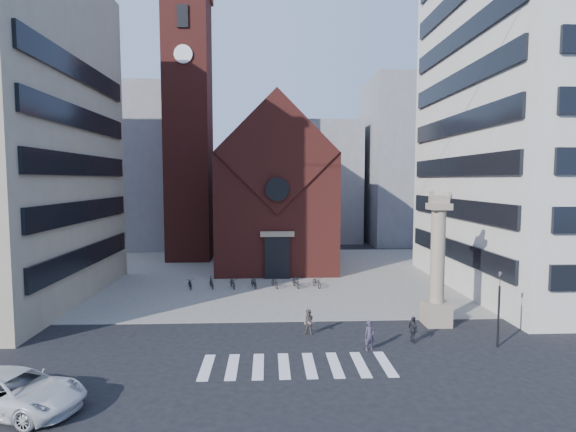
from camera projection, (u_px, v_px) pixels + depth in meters
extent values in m
plane|color=black|center=(284.00, 344.00, 25.69)|extent=(120.00, 120.00, 0.00)
cube|color=gray|center=(277.00, 274.00, 44.61)|extent=(46.00, 30.00, 0.05)
cube|color=maroon|center=(276.00, 210.00, 50.10)|extent=(12.00, 16.00, 12.00)
cube|color=maroon|center=(275.00, 156.00, 50.01)|extent=(12.00, 15.40, 12.00)
cube|color=maroon|center=(277.00, 152.00, 41.70)|extent=(11.76, 0.50, 11.76)
cylinder|color=black|center=(277.00, 189.00, 41.53)|extent=(2.20, 0.30, 2.20)
cube|color=black|center=(277.00, 258.00, 42.31)|extent=(2.40, 0.30, 4.00)
cube|color=tan|center=(277.00, 234.00, 42.07)|extent=(3.20, 0.40, 0.50)
cube|color=maroon|center=(189.00, 131.00, 51.90)|extent=(5.00, 5.00, 30.00)
cylinder|color=white|center=(183.00, 54.00, 48.66)|extent=(2.00, 0.20, 2.00)
cube|color=black|center=(182.00, 16.00, 48.34)|extent=(1.20, 0.20, 2.40)
cube|color=beige|center=(566.00, 100.00, 37.43)|extent=(18.00, 22.00, 32.00)
cube|color=gray|center=(133.00, 168.00, 63.72)|extent=(16.00, 14.00, 22.00)
cube|color=gray|center=(312.00, 182.00, 70.04)|extent=(14.00, 12.00, 18.00)
cube|color=gray|center=(419.00, 162.00, 67.54)|extent=(16.00, 14.00, 24.00)
cube|color=tan|center=(436.00, 313.00, 29.07)|extent=(1.60, 1.60, 1.50)
cylinder|color=tan|center=(438.00, 256.00, 28.77)|extent=(0.90, 0.90, 6.00)
cube|color=tan|center=(439.00, 206.00, 28.51)|extent=(1.30, 1.30, 0.40)
cube|color=tan|center=(439.00, 200.00, 28.48)|extent=(1.20, 0.50, 0.55)
sphere|color=tan|center=(448.00, 196.00, 28.48)|extent=(0.56, 0.56, 0.56)
cube|color=tan|center=(432.00, 194.00, 28.42)|extent=(0.25, 0.15, 0.35)
cylinder|color=black|center=(498.00, 317.00, 25.10)|extent=(0.12, 0.12, 3.50)
imported|color=black|center=(500.00, 279.00, 24.93)|extent=(0.13, 0.16, 0.80)
imported|color=silver|center=(15.00, 391.00, 18.26)|extent=(6.27, 4.22, 1.60)
imported|color=#352E40|center=(370.00, 336.00, 24.69)|extent=(0.69, 0.53, 1.67)
imported|color=#60534D|center=(309.00, 322.00, 27.13)|extent=(0.97, 0.92, 1.58)
imported|color=#222328|center=(413.00, 330.00, 25.87)|extent=(0.55, 0.96, 1.54)
imported|color=black|center=(190.00, 283.00, 38.56)|extent=(1.09, 1.86, 0.92)
imported|color=black|center=(211.00, 282.00, 38.64)|extent=(0.95, 1.77, 1.03)
imported|color=black|center=(233.00, 283.00, 38.73)|extent=(1.09, 1.86, 0.92)
imported|color=black|center=(254.00, 282.00, 38.81)|extent=(0.95, 1.77, 1.03)
imported|color=black|center=(275.00, 282.00, 38.89)|extent=(1.09, 1.86, 0.92)
imported|color=black|center=(296.00, 282.00, 38.97)|extent=(0.95, 1.77, 1.03)
imported|color=black|center=(317.00, 282.00, 39.06)|extent=(1.09, 1.86, 0.92)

